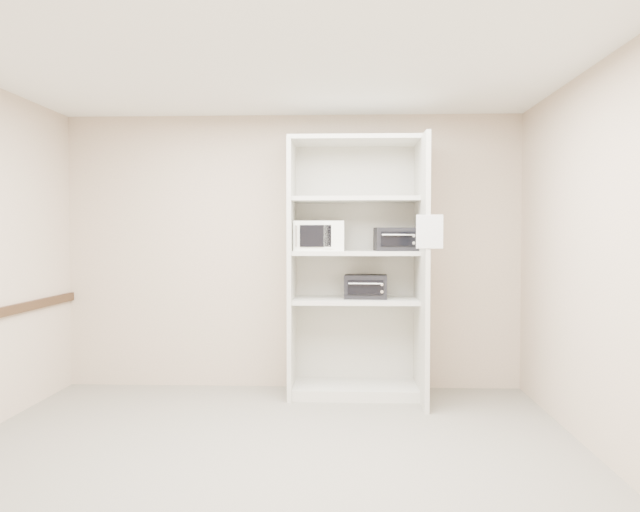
{
  "coord_description": "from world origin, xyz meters",
  "views": [
    {
      "loc": [
        0.52,
        -4.17,
        1.52
      ],
      "look_at": [
        0.3,
        1.33,
        1.33
      ],
      "focal_mm": 35.0,
      "sensor_mm": 36.0,
      "label": 1
    }
  ],
  "objects_px": {
    "toaster_oven_lower": "(366,287)",
    "shelving_unit": "(360,276)",
    "toaster_oven_upper": "(395,239)",
    "microwave": "(320,236)"
  },
  "relations": [
    {
      "from": "microwave",
      "to": "toaster_oven_upper",
      "type": "bearing_deg",
      "value": -2.95
    },
    {
      "from": "shelving_unit",
      "to": "toaster_oven_upper",
      "type": "bearing_deg",
      "value": -10.55
    },
    {
      "from": "microwave",
      "to": "toaster_oven_lower",
      "type": "bearing_deg",
      "value": 4.07
    },
    {
      "from": "microwave",
      "to": "toaster_oven_lower",
      "type": "distance_m",
      "value": 0.65
    },
    {
      "from": "shelving_unit",
      "to": "microwave",
      "type": "bearing_deg",
      "value": -177.27
    },
    {
      "from": "shelving_unit",
      "to": "toaster_oven_lower",
      "type": "relative_size",
      "value": 6.09
    },
    {
      "from": "toaster_oven_upper",
      "to": "toaster_oven_lower",
      "type": "bearing_deg",
      "value": 161.15
    },
    {
      "from": "toaster_oven_lower",
      "to": "toaster_oven_upper",
      "type": "bearing_deg",
      "value": -11.38
    },
    {
      "from": "toaster_oven_lower",
      "to": "shelving_unit",
      "type": "bearing_deg",
      "value": -167.32
    },
    {
      "from": "shelving_unit",
      "to": "toaster_oven_lower",
      "type": "distance_m",
      "value": 0.11
    }
  ]
}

